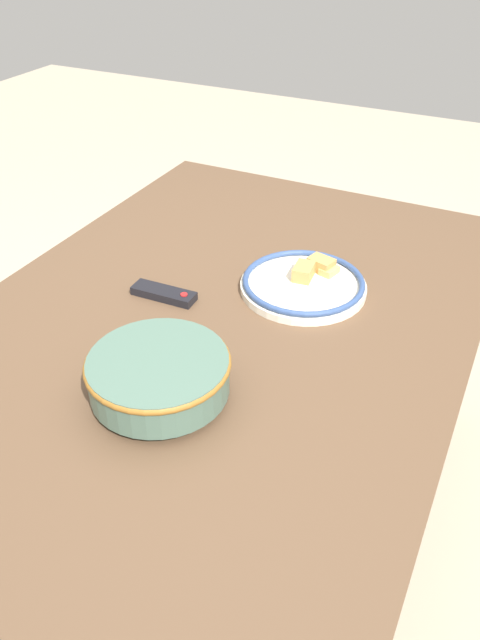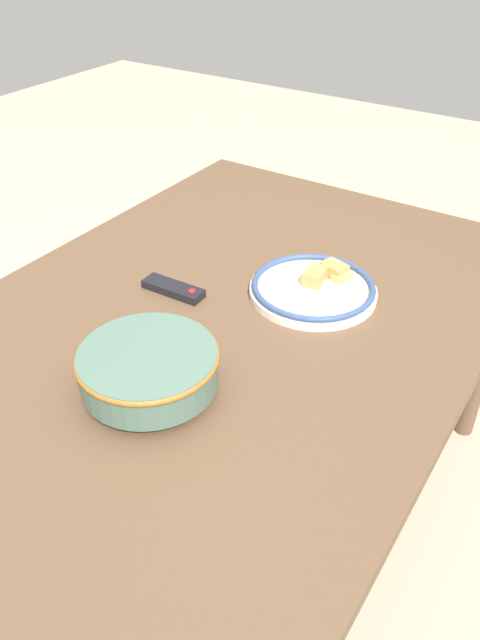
{
  "view_description": "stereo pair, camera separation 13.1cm",
  "coord_description": "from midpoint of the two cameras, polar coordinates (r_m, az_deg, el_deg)",
  "views": [
    {
      "loc": [
        -1.02,
        -0.55,
        1.51
      ],
      "look_at": [
        -0.06,
        -0.08,
        0.75
      ],
      "focal_mm": 35.0,
      "sensor_mm": 36.0,
      "label": 1
    },
    {
      "loc": [
        -0.95,
        -0.66,
        1.51
      ],
      "look_at": [
        -0.06,
        -0.08,
        0.75
      ],
      "focal_mm": 35.0,
      "sensor_mm": 36.0,
      "label": 2
    }
  ],
  "objects": [
    {
      "name": "ground_plane",
      "position": [
        1.9,
        0.94,
        -17.19
      ],
      "size": [
        8.0,
        8.0,
        0.0
      ],
      "primitive_type": "plane",
      "color": "#B7A88E"
    },
    {
      "name": "noodle_bowl",
      "position": [
        1.18,
        -5.23,
        -4.5
      ],
      "size": [
        0.27,
        0.27,
        0.09
      ],
      "color": "#4C6B5B",
      "rests_on": "dining_table"
    },
    {
      "name": "food_plate",
      "position": [
        1.48,
        9.31,
        2.83
      ],
      "size": [
        0.3,
        0.3,
        0.05
      ],
      "color": "silver",
      "rests_on": "dining_table"
    },
    {
      "name": "dining_table",
      "position": [
        1.44,
        1.18,
        -1.52
      ],
      "size": [
        1.55,
        1.09,
        0.71
      ],
      "color": "brown",
      "rests_on": "ground_plane"
    },
    {
      "name": "tv_remote",
      "position": [
        1.48,
        -3.6,
        2.79
      ],
      "size": [
        0.05,
        0.16,
        0.02
      ],
      "rotation": [
        0.0,
        0.0,
        3.18
      ],
      "color": "black",
      "rests_on": "dining_table"
    }
  ]
}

